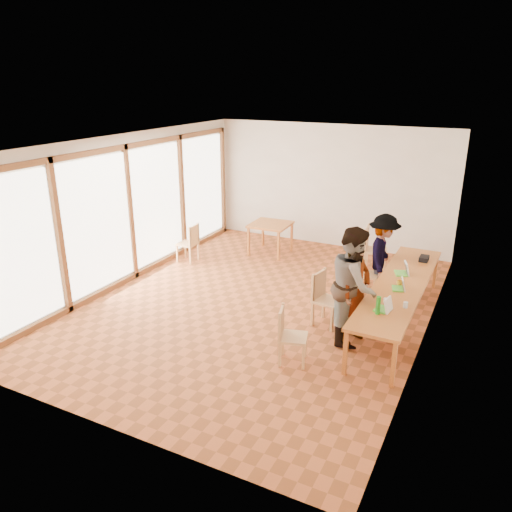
{
  "coord_description": "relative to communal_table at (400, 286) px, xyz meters",
  "views": [
    {
      "loc": [
        3.81,
        -7.68,
        4.04
      ],
      "look_at": [
        0.14,
        -0.39,
        1.1
      ],
      "focal_mm": 35.0,
      "sensor_mm": 36.0,
      "label": 1
    }
  ],
  "objects": [
    {
      "name": "ground",
      "position": [
        -2.5,
        -0.35,
        -0.7
      ],
      "size": [
        8.0,
        8.0,
        0.0
      ],
      "primitive_type": "plane",
      "color": "#B0562A",
      "rests_on": "ground"
    },
    {
      "name": "laptop_mid",
      "position": [
        0.05,
        -0.26,
        0.1
      ],
      "size": [
        0.26,
        0.28,
        0.2
      ],
      "rotation": [
        0.0,
        0.0,
        0.28
      ],
      "color": "#5ED53C",
      "rests_on": "communal_table"
    },
    {
      "name": "condiment_cup",
      "position": [
        -0.05,
        -0.85,
        0.08
      ],
      "size": [
        0.08,
        0.08,
        0.06
      ],
      "primitive_type": "cylinder",
      "color": "white",
      "rests_on": "communal_table"
    },
    {
      "name": "chair_spare",
      "position": [
        -4.9,
        0.99,
        -0.16
      ],
      "size": [
        0.42,
        0.42,
        0.47
      ],
      "rotation": [
        0.0,
        0.0,
        3.17
      ],
      "color": "#DFB26F",
      "rests_on": "ground"
    },
    {
      "name": "black_pouch",
      "position": [
        0.17,
        1.32,
        0.09
      ],
      "size": [
        0.16,
        0.26,
        0.09
      ],
      "primitive_type": "cube",
      "color": "black",
      "rests_on": "communal_table"
    },
    {
      "name": "pink_phone",
      "position": [
        0.13,
        1.41,
        0.05
      ],
      "size": [
        0.05,
        0.1,
        0.01
      ],
      "primitive_type": "cube",
      "color": "#C34088",
      "rests_on": "communal_table"
    },
    {
      "name": "wall_right",
      "position": [
        0.5,
        -0.35,
        0.8
      ],
      "size": [
        0.1,
        8.0,
        3.0
      ],
      "primitive_type": "cube",
      "color": "white",
      "rests_on": "ground"
    },
    {
      "name": "clear_glass",
      "position": [
        0.26,
        -0.91,
        0.09
      ],
      "size": [
        0.07,
        0.07,
        0.09
      ],
      "primitive_type": "cylinder",
      "color": "silver",
      "rests_on": "communal_table"
    },
    {
      "name": "side_table",
      "position": [
        -3.52,
        2.33,
        -0.03
      ],
      "size": [
        0.9,
        0.9,
        0.75
      ],
      "rotation": [
        0.0,
        0.0,
        0.04
      ],
      "color": "#C66E2C",
      "rests_on": "ground"
    },
    {
      "name": "green_bottle",
      "position": [
        -0.07,
        -1.32,
        0.19
      ],
      "size": [
        0.07,
        0.07,
        0.28
      ],
      "primitive_type": "cylinder",
      "color": "#1D7F1D",
      "rests_on": "communal_table"
    },
    {
      "name": "person_mid",
      "position": [
        -0.57,
        -0.87,
        0.25
      ],
      "size": [
        0.94,
        1.08,
        1.9
      ],
      "primitive_type": "imported",
      "rotation": [
        0.0,
        0.0,
        1.84
      ],
      "color": "gray",
      "rests_on": "ground"
    },
    {
      "name": "person_far",
      "position": [
        -0.57,
        1.14,
        0.1
      ],
      "size": [
        0.72,
        1.11,
        1.61
      ],
      "primitive_type": "imported",
      "rotation": [
        0.0,
        0.0,
        1.69
      ],
      "color": "gray",
      "rests_on": "ground"
    },
    {
      "name": "chair_mid",
      "position": [
        -1.17,
        -0.56,
        -0.13
      ],
      "size": [
        0.51,
        0.51,
        0.5
      ],
      "rotation": [
        0.0,
        0.0,
        -0.18
      ],
      "color": "#DFB26F",
      "rests_on": "ground"
    },
    {
      "name": "ceiling",
      "position": [
        -2.5,
        -0.35,
        2.32
      ],
      "size": [
        6.0,
        8.0,
        0.04
      ],
      "primitive_type": "cube",
      "color": "white",
      "rests_on": "wall_back"
    },
    {
      "name": "wall_back",
      "position": [
        -2.5,
        3.65,
        0.8
      ],
      "size": [
        6.0,
        0.1,
        3.0
      ],
      "primitive_type": "cube",
      "color": "white",
      "rests_on": "ground"
    },
    {
      "name": "laptop_far",
      "position": [
        -0.04,
        0.45,
        0.11
      ],
      "size": [
        0.31,
        0.33,
        0.23
      ],
      "rotation": [
        0.0,
        0.0,
        0.36
      ],
      "color": "#5ED53C",
      "rests_on": "communal_table"
    },
    {
      "name": "wall_front",
      "position": [
        -2.5,
        -4.35,
        0.8
      ],
      "size": [
        6.0,
        0.1,
        3.0
      ],
      "primitive_type": "cube",
      "color": "white",
      "rests_on": "ground"
    },
    {
      "name": "communal_table",
      "position": [
        0.0,
        0.0,
        0.0
      ],
      "size": [
        0.8,
        4.0,
        0.75
      ],
      "color": "#C66E2C",
      "rests_on": "ground"
    },
    {
      "name": "chair_far",
      "position": [
        -0.9,
        0.96,
        -0.16
      ],
      "size": [
        0.45,
        0.45,
        0.47
      ],
      "rotation": [
        0.0,
        0.0,
        0.08
      ],
      "color": "#DFB26F",
      "rests_on": "ground"
    },
    {
      "name": "yellow_mug",
      "position": [
        0.0,
        -0.09,
        0.09
      ],
      "size": [
        0.14,
        0.14,
        0.09
      ],
      "primitive_type": "imported",
      "rotation": [
        0.0,
        0.0,
        0.27
      ],
      "color": "orange",
      "rests_on": "communal_table"
    },
    {
      "name": "person_near",
      "position": [
        -0.54,
        -0.89,
        0.15
      ],
      "size": [
        0.61,
        0.73,
        1.71
      ],
      "primitive_type": "imported",
      "rotation": [
        0.0,
        0.0,
        1.2
      ],
      "color": "gray",
      "rests_on": "ground"
    },
    {
      "name": "chair_empty",
      "position": [
        -1.07,
        2.27,
        -0.09
      ],
      "size": [
        0.53,
        0.53,
        0.53
      ],
      "rotation": [
        0.0,
        0.0,
        0.14
      ],
      "color": "#DFB26F",
      "rests_on": "ground"
    },
    {
      "name": "window_wall",
      "position": [
        -5.46,
        -0.35,
        0.8
      ],
      "size": [
        0.1,
        8.0,
        3.0
      ],
      "primitive_type": "cube",
      "color": "white",
      "rests_on": "ground"
    },
    {
      "name": "laptop_near",
      "position": [
        0.0,
        -1.17,
        0.11
      ],
      "size": [
        0.26,
        0.29,
        0.22
      ],
      "rotation": [
        0.0,
        0.0,
        -0.15
      ],
      "color": "#5ED53C",
      "rests_on": "communal_table"
    },
    {
      "name": "chair_near",
      "position": [
        -1.22,
        -1.99,
        -0.17
      ],
      "size": [
        0.5,
        0.5,
        0.46
      ],
      "rotation": [
        0.0,
        0.0,
        0.28
      ],
      "color": "#DFB26F",
      "rests_on": "ground"
    }
  ]
}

